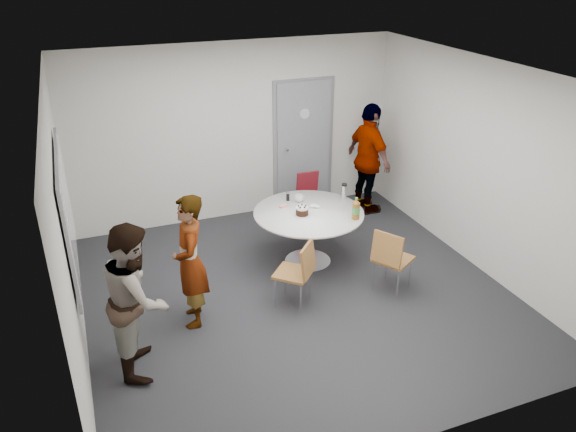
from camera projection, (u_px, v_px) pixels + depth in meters
name	position (u px, v px, depth m)	size (l,w,h in m)	color
floor	(298.00, 294.00, 6.96)	(5.00, 5.00, 0.00)	black
ceiling	(300.00, 74.00, 5.79)	(5.00, 5.00, 0.00)	silver
wall_back	(236.00, 133.00, 8.48)	(5.00, 5.00, 0.00)	beige
wall_left	(65.00, 230.00, 5.56)	(5.00, 5.00, 0.00)	beige
wall_right	(479.00, 166.00, 7.19)	(5.00, 5.00, 0.00)	beige
wall_front	(422.00, 315.00, 4.28)	(5.00, 5.00, 0.00)	beige
door	(303.00, 145.00, 8.96)	(1.02, 0.17, 2.12)	slate
whiteboard	(67.00, 212.00, 5.70)	(0.04, 1.90, 1.25)	slate
table	(310.00, 219.00, 7.39)	(1.45, 1.45, 1.05)	silver
chair_near_left	(299.00, 269.00, 6.53)	(0.58, 0.57, 0.83)	brown
chair_near_right	(391.00, 256.00, 6.77)	(0.58, 0.57, 0.85)	brown
chair_far	(310.00, 192.00, 8.65)	(0.38, 0.41, 0.78)	maroon
person_main	(190.00, 262.00, 6.13)	(0.57, 0.37, 1.55)	#A5C6EA
person_left	(137.00, 298.00, 5.46)	(0.78, 0.61, 1.60)	white
person_right	(369.00, 159.00, 8.77)	(1.04, 0.43, 1.77)	black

